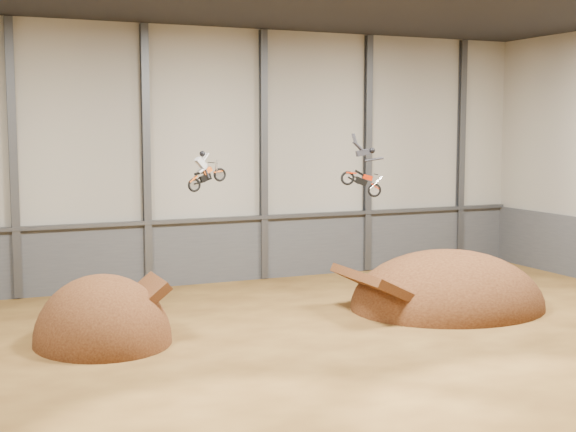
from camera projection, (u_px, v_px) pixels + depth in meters
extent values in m
plane|color=#523516|center=(327.00, 351.00, 30.84)|extent=(40.00, 40.00, 0.00)
cube|color=#A9A495|center=(206.00, 157.00, 43.74)|extent=(40.00, 0.10, 14.00)
cube|color=#4B4D51|center=(207.00, 252.00, 44.22)|extent=(39.80, 0.18, 3.50)
cube|color=#47494F|center=(208.00, 220.00, 43.89)|extent=(39.80, 0.35, 0.20)
cube|color=#47494F|center=(13.00, 160.00, 39.58)|extent=(0.40, 0.36, 13.90)
cube|color=#47494F|center=(146.00, 158.00, 42.23)|extent=(0.40, 0.36, 13.90)
cube|color=#47494F|center=(264.00, 156.00, 44.89)|extent=(0.40, 0.36, 13.90)
cube|color=#47494F|center=(368.00, 154.00, 47.54)|extent=(0.40, 0.36, 13.90)
cube|color=#47494F|center=(461.00, 153.00, 50.19)|extent=(0.40, 0.36, 13.90)
ellipsoid|color=#3C1E0F|center=(103.00, 342.00, 32.17)|extent=(5.46, 6.30, 5.46)
ellipsoid|color=#3C1E0F|center=(447.00, 307.00, 38.45)|extent=(9.55, 8.44, 5.51)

